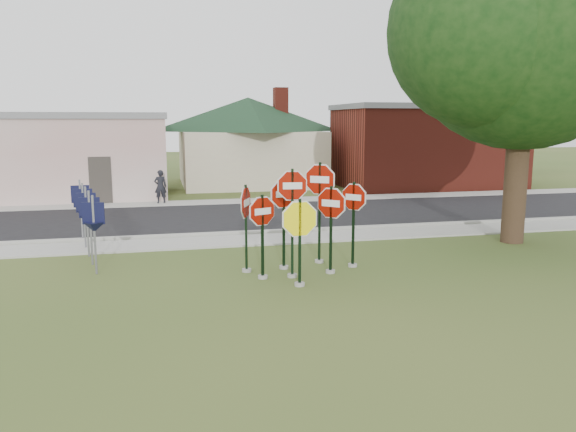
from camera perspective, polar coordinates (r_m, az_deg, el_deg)
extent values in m
plane|color=#38511E|center=(12.96, 2.72, -7.45)|extent=(120.00, 120.00, 0.00)
cube|color=#97968F|center=(18.14, -1.99, -2.38)|extent=(60.00, 1.60, 0.06)
cube|color=black|center=(22.50, -4.19, -0.08)|extent=(60.00, 7.00, 0.04)
cube|color=#97968F|center=(26.70, -5.61, 1.46)|extent=(60.00, 1.60, 0.06)
cube|color=#97968F|center=(19.10, -2.56, -1.66)|extent=(60.00, 0.20, 0.14)
cylinder|color=gray|center=(13.92, 0.43, -6.06)|extent=(0.24, 0.24, 0.08)
cube|color=black|center=(13.62, 0.44, -0.79)|extent=(0.06, 0.05, 2.68)
cylinder|color=white|center=(13.48, 0.44, 3.10)|extent=(1.01, 0.10, 1.01)
cylinder|color=#810E03|center=(13.48, 0.44, 3.10)|extent=(0.94, 0.10, 0.94)
cube|color=white|center=(13.48, 0.44, 3.10)|extent=(0.47, 0.05, 0.16)
cylinder|color=gray|center=(13.20, 1.18, -6.94)|extent=(0.24, 0.24, 0.08)
cube|color=black|center=(12.96, 1.20, -2.75)|extent=(0.06, 0.05, 2.05)
cylinder|color=white|center=(12.85, 1.21, -0.30)|extent=(1.17, 0.09, 1.17)
cylinder|color=#FEEB0D|center=(12.85, 1.21, -0.30)|extent=(1.08, 0.09, 1.09)
cylinder|color=gray|center=(13.81, -2.58, -6.19)|extent=(0.24, 0.24, 0.08)
cube|color=black|center=(13.58, -2.62, -2.15)|extent=(0.07, 0.07, 2.07)
cylinder|color=white|center=(13.46, -2.64, 0.49)|extent=(0.92, 0.39, 0.99)
cylinder|color=#810E03|center=(13.46, -2.64, 0.49)|extent=(0.86, 0.37, 0.92)
cube|color=white|center=(13.46, -2.64, 0.49)|extent=(0.43, 0.18, 0.16)
cylinder|color=gray|center=(14.33, 4.32, -5.63)|extent=(0.24, 0.24, 0.08)
cube|color=black|center=(14.09, 4.38, -1.43)|extent=(0.08, 0.08, 2.22)
cylinder|color=white|center=(13.97, 4.41, 1.31)|extent=(0.79, 0.75, 1.07)
cylinder|color=#810E03|center=(13.97, 4.41, 1.31)|extent=(0.73, 0.70, 0.99)
cube|color=white|center=(13.97, 4.41, 1.31)|extent=(0.36, 0.35, 0.17)
cylinder|color=gray|center=(15.34, 3.18, -4.59)|extent=(0.24, 0.24, 0.08)
cube|color=black|center=(15.07, 3.23, 0.29)|extent=(0.08, 0.07, 2.73)
cylinder|color=white|center=(14.95, 3.26, 3.73)|extent=(0.96, 0.65, 1.14)
cylinder|color=#810E03|center=(14.95, 3.26, 3.73)|extent=(0.89, 0.60, 1.06)
cube|color=white|center=(14.95, 3.26, 3.73)|extent=(0.44, 0.30, 0.18)
cylinder|color=gray|center=(14.69, -0.43, -5.21)|extent=(0.24, 0.24, 0.08)
cube|color=black|center=(14.44, -0.44, -0.80)|extent=(0.07, 0.06, 2.38)
cylinder|color=white|center=(14.32, -0.44, 2.26)|extent=(0.99, 0.29, 1.03)
cylinder|color=#810E03|center=(14.32, -0.44, 2.26)|extent=(0.92, 0.28, 0.95)
cube|color=white|center=(14.32, -0.44, 2.26)|extent=(0.46, 0.14, 0.16)
cylinder|color=gray|center=(14.98, 6.57, -4.98)|extent=(0.24, 0.24, 0.08)
cube|color=black|center=(14.75, 6.65, -0.90)|extent=(0.08, 0.08, 2.25)
cylinder|color=white|center=(14.63, 6.71, 1.92)|extent=(0.66, 0.74, 0.98)
cylinder|color=#810E03|center=(14.63, 6.71, 1.92)|extent=(0.61, 0.69, 0.90)
cube|color=white|center=(14.63, 6.71, 1.92)|extent=(0.31, 0.34, 0.16)
cylinder|color=gray|center=(14.43, -4.22, -5.52)|extent=(0.24, 0.24, 0.08)
cube|color=black|center=(14.19, -4.28, -1.31)|extent=(0.07, 0.07, 2.24)
cylinder|color=white|center=(14.07, -4.31, 1.39)|extent=(0.46, 1.03, 1.11)
cylinder|color=#810E03|center=(14.07, -4.31, 1.39)|extent=(0.43, 0.95, 1.03)
cube|color=white|center=(14.07, -4.31, 1.39)|extent=(0.21, 0.47, 0.18)
cube|color=#59595E|center=(14.78, -19.06, -1.84)|extent=(0.05, 0.05, 2.00)
cube|color=black|center=(14.68, -19.18, 0.26)|extent=(0.55, 0.13, 0.55)
cone|color=black|center=(14.74, -19.10, -1.08)|extent=(0.65, 0.65, 0.25)
cube|color=#59595E|center=(15.78, -19.42, -1.16)|extent=(0.05, 0.05, 2.00)
cube|color=black|center=(15.69, -19.53, 0.81)|extent=(0.55, 0.09, 0.55)
cone|color=black|center=(15.74, -19.46, -0.45)|extent=(0.62, 0.62, 0.25)
cube|color=#59595E|center=(16.78, -19.73, -0.56)|extent=(0.05, 0.05, 2.00)
cube|color=black|center=(16.70, -19.84, 1.30)|extent=(0.55, 0.05, 0.55)
cone|color=black|center=(16.75, -19.77, 0.11)|extent=(0.58, 0.58, 0.25)
cube|color=#59595E|center=(17.78, -20.01, -0.03)|extent=(0.05, 0.05, 2.00)
cube|color=black|center=(17.70, -20.11, 1.73)|extent=(0.55, 0.05, 0.55)
cone|color=black|center=(17.75, -20.05, 0.61)|extent=(0.58, 0.58, 0.25)
cube|color=#59595E|center=(18.79, -20.26, 0.45)|extent=(0.05, 0.05, 2.00)
cube|color=black|center=(18.71, -20.35, 2.11)|extent=(0.55, 0.09, 0.55)
cone|color=black|center=(18.76, -20.29, 1.05)|extent=(0.62, 0.62, 0.25)
cube|color=beige|center=(30.50, -23.72, 5.43)|extent=(12.00, 6.00, 4.00)
cube|color=slate|center=(30.44, -23.99, 9.28)|extent=(12.20, 6.20, 0.30)
cube|color=#332D28|center=(27.20, -18.51, 3.43)|extent=(1.00, 0.10, 2.20)
cube|color=beige|center=(34.41, -4.02, 5.93)|extent=(8.00, 8.00, 3.20)
pyramid|color=black|center=(34.37, -4.09, 11.93)|extent=(11.60, 11.60, 2.00)
cube|color=maroon|center=(34.73, -0.76, 11.60)|extent=(0.80, 0.80, 1.60)
cube|color=maroon|center=(34.12, 13.89, 6.74)|extent=(10.00, 6.00, 4.50)
cube|color=slate|center=(34.10, 14.05, 10.68)|extent=(10.20, 6.20, 0.30)
cube|color=white|center=(30.58, 13.05, 7.13)|extent=(2.00, 0.08, 0.90)
cylinder|color=black|center=(18.91, 22.24, 5.25)|extent=(0.70, 0.70, 5.19)
sphere|color=black|center=(19.09, 23.06, 17.52)|extent=(7.51, 7.51, 7.51)
cylinder|color=black|center=(45.67, 20.91, 6.74)|extent=(0.50, 0.50, 4.00)
sphere|color=black|center=(45.67, 21.19, 11.25)|extent=(5.60, 5.60, 5.60)
imported|color=black|center=(26.52, -12.83, 2.94)|extent=(0.60, 0.43, 1.53)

